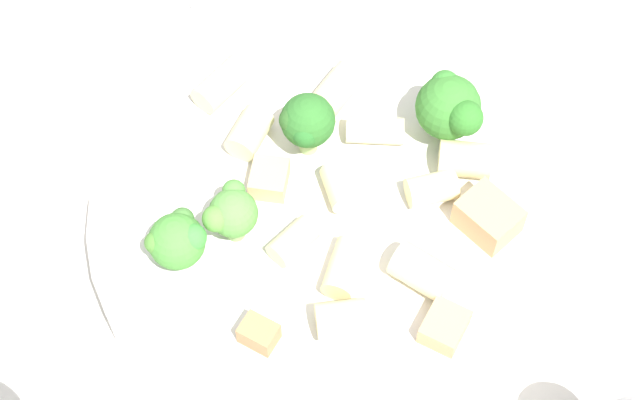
# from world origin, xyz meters

# --- Properties ---
(ground_plane) EXTENTS (2.00, 2.00, 0.00)m
(ground_plane) POSITION_xyz_m (0.00, 0.00, 0.00)
(ground_plane) COLOR beige
(pasta_bowl) EXTENTS (0.23, 0.23, 0.03)m
(pasta_bowl) POSITION_xyz_m (0.00, 0.00, 0.02)
(pasta_bowl) COLOR silver
(pasta_bowl) RESTS_ON ground_plane
(broccoli_floret_0) EXTENTS (0.03, 0.03, 0.04)m
(broccoli_floret_0) POSITION_xyz_m (-0.03, 0.02, 0.06)
(broccoli_floret_0) COLOR #9EC175
(broccoli_floret_0) RESTS_ON pasta_bowl
(broccoli_floret_1) EXTENTS (0.03, 0.03, 0.03)m
(broccoli_floret_1) POSITION_xyz_m (-0.02, -0.07, 0.05)
(broccoli_floret_1) COLOR #9EC175
(broccoli_floret_1) RESTS_ON pasta_bowl
(broccoli_floret_2) EXTENTS (0.04, 0.03, 0.04)m
(broccoli_floret_2) POSITION_xyz_m (0.01, 0.08, 0.06)
(broccoli_floret_2) COLOR #84AD60
(broccoli_floret_2) RESTS_ON pasta_bowl
(broccoli_floret_3) EXTENTS (0.02, 0.03, 0.03)m
(broccoli_floret_3) POSITION_xyz_m (-0.02, -0.04, 0.05)
(broccoli_floret_3) COLOR #84AD60
(broccoli_floret_3) RESTS_ON pasta_bowl
(rigatoni_0) EXTENTS (0.03, 0.02, 0.02)m
(rigatoni_0) POSITION_xyz_m (-0.00, 0.01, 0.04)
(rigatoni_0) COLOR beige
(rigatoni_0) RESTS_ON pasta_bowl
(rigatoni_1) EXTENTS (0.03, 0.03, 0.02)m
(rigatoni_1) POSITION_xyz_m (0.05, -0.03, 0.04)
(rigatoni_1) COLOR beige
(rigatoni_1) RESTS_ON pasta_bowl
(rigatoni_2) EXTENTS (0.03, 0.03, 0.01)m
(rigatoni_2) POSITION_xyz_m (-0.01, 0.05, 0.04)
(rigatoni_2) COLOR beige
(rigatoni_2) RESTS_ON pasta_bowl
(rigatoni_3) EXTENTS (0.02, 0.03, 0.02)m
(rigatoni_3) POSITION_xyz_m (-0.04, 0.05, 0.04)
(rigatoni_3) COLOR beige
(rigatoni_3) RESTS_ON pasta_bowl
(rigatoni_4) EXTENTS (0.03, 0.02, 0.02)m
(rigatoni_4) POSITION_xyz_m (0.06, 0.01, 0.04)
(rigatoni_4) COLOR beige
(rigatoni_4) RESTS_ON pasta_bowl
(rigatoni_5) EXTENTS (0.02, 0.02, 0.01)m
(rigatoni_5) POSITION_xyz_m (0.01, -0.02, 0.04)
(rigatoni_5) COLOR beige
(rigatoni_5) RESTS_ON pasta_bowl
(rigatoni_6) EXTENTS (0.02, 0.03, 0.02)m
(rigatoni_6) POSITION_xyz_m (-0.09, 0.01, 0.04)
(rigatoni_6) COLOR beige
(rigatoni_6) RESTS_ON pasta_bowl
(rigatoni_7) EXTENTS (0.03, 0.03, 0.01)m
(rigatoni_7) POSITION_xyz_m (0.03, -0.01, 0.04)
(rigatoni_7) COLOR beige
(rigatoni_7) RESTS_ON pasta_bowl
(rigatoni_8) EXTENTS (0.02, 0.03, 0.02)m
(rigatoni_8) POSITION_xyz_m (0.03, 0.05, 0.04)
(rigatoni_8) COLOR beige
(rigatoni_8) RESTS_ON pasta_bowl
(rigatoni_9) EXTENTS (0.03, 0.03, 0.02)m
(rigatoni_9) POSITION_xyz_m (0.03, 0.07, 0.04)
(rigatoni_9) COLOR beige
(rigatoni_9) RESTS_ON pasta_bowl
(rigatoni_10) EXTENTS (0.02, 0.03, 0.02)m
(rigatoni_10) POSITION_xyz_m (-0.05, -0.00, 0.04)
(rigatoni_10) COLOR beige
(rigatoni_10) RESTS_ON pasta_bowl
(chicken_chunk_0) EXTENTS (0.03, 0.03, 0.01)m
(chicken_chunk_0) POSITION_xyz_m (-0.03, -0.01, 0.04)
(chicken_chunk_0) COLOR tan
(chicken_chunk_0) RESTS_ON pasta_bowl
(chicken_chunk_1) EXTENTS (0.02, 0.02, 0.01)m
(chicken_chunk_1) POSITION_xyz_m (0.03, -0.07, 0.04)
(chicken_chunk_1) COLOR #A87A4C
(chicken_chunk_1) RESTS_ON pasta_bowl
(chicken_chunk_2) EXTENTS (0.03, 0.02, 0.02)m
(chicken_chunk_2) POSITION_xyz_m (0.06, 0.05, 0.04)
(chicken_chunk_2) COLOR tan
(chicken_chunk_2) RESTS_ON pasta_bowl
(chicken_chunk_3) EXTENTS (0.02, 0.03, 0.01)m
(chicken_chunk_3) POSITION_xyz_m (0.09, 0.00, 0.04)
(chicken_chunk_3) COLOR tan
(chicken_chunk_3) RESTS_ON pasta_bowl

